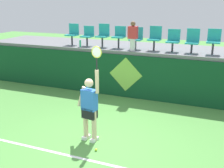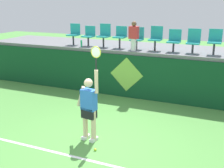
% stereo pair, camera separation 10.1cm
% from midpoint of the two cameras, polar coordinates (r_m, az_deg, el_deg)
% --- Properties ---
extents(ground_plane, '(40.00, 40.00, 0.00)m').
position_cam_midpoint_polar(ground_plane, '(7.36, -2.68, -11.81)').
color(ground_plane, '#519342').
extents(court_back_wall, '(13.93, 0.20, 1.60)m').
position_cam_midpoint_polar(court_back_wall, '(10.26, 6.14, 1.34)').
color(court_back_wall, '#0F4223').
rests_on(court_back_wall, ground_plane).
extents(spectator_platform, '(13.93, 2.48, 0.12)m').
position_cam_midpoint_polar(spectator_platform, '(11.20, 8.07, 7.08)').
color(spectator_platform, slate).
rests_on(spectator_platform, court_back_wall).
extents(court_baseline_stripe, '(12.54, 0.08, 0.01)m').
position_cam_midpoint_polar(court_baseline_stripe, '(6.73, -5.77, -14.81)').
color(court_baseline_stripe, white).
rests_on(court_baseline_stripe, ground_plane).
extents(tennis_player, '(0.75, 0.31, 2.48)m').
position_cam_midpoint_polar(tennis_player, '(7.13, -4.26, -4.53)').
color(tennis_player, white).
rests_on(tennis_player, ground_plane).
extents(tennis_ball, '(0.07, 0.07, 0.07)m').
position_cam_midpoint_polar(tennis_ball, '(6.99, -3.00, -13.14)').
color(tennis_ball, '#D1E533').
rests_on(tennis_ball, ground_plane).
extents(water_bottle, '(0.07, 0.07, 0.27)m').
position_cam_midpoint_polar(water_bottle, '(11.16, -5.97, 8.15)').
color(water_bottle, '#26B272').
rests_on(water_bottle, spectator_platform).
extents(stadium_chair_0, '(0.44, 0.42, 0.85)m').
position_cam_midpoint_polar(stadium_chair_0, '(11.75, -7.46, 10.22)').
color(stadium_chair_0, '#38383D').
rests_on(stadium_chair_0, spectator_platform).
extents(stadium_chair_1, '(0.44, 0.42, 0.78)m').
position_cam_midpoint_polar(stadium_chair_1, '(11.42, -4.44, 9.94)').
color(stadium_chair_1, '#38383D').
rests_on(stadium_chair_1, spectator_platform).
extents(stadium_chair_2, '(0.44, 0.42, 0.89)m').
position_cam_midpoint_polar(stadium_chair_2, '(11.13, -1.33, 10.08)').
color(stadium_chair_2, '#38383D').
rests_on(stadium_chair_2, spectator_platform).
extents(stadium_chair_3, '(0.44, 0.42, 0.82)m').
position_cam_midpoint_polar(stadium_chair_3, '(10.87, 1.97, 9.81)').
color(stadium_chair_3, '#38383D').
rests_on(stadium_chair_3, spectator_platform).
extents(stadium_chair_4, '(0.44, 0.42, 0.81)m').
position_cam_midpoint_polar(stadium_chair_4, '(10.65, 5.43, 9.41)').
color(stadium_chair_4, '#38383D').
rests_on(stadium_chair_4, spectator_platform).
extents(stadium_chair_5, '(0.44, 0.42, 0.87)m').
position_cam_midpoint_polar(stadium_chair_5, '(10.46, 9.16, 9.37)').
color(stadium_chair_5, '#38383D').
rests_on(stadium_chair_5, spectator_platform).
extents(stadium_chair_6, '(0.44, 0.42, 0.79)m').
position_cam_midpoint_polar(stadium_chair_6, '(10.33, 12.79, 8.77)').
color(stadium_chair_6, '#38383D').
rests_on(stadium_chair_6, spectator_platform).
extents(stadium_chair_7, '(0.44, 0.42, 0.83)m').
position_cam_midpoint_polar(stadium_chair_7, '(10.24, 16.50, 8.51)').
color(stadium_chair_7, '#38383D').
rests_on(stadium_chair_7, spectator_platform).
extents(stadium_chair_8, '(0.44, 0.42, 0.85)m').
position_cam_midpoint_polar(stadium_chair_8, '(10.17, 20.41, 8.33)').
color(stadium_chair_8, '#38383D').
rests_on(stadium_chair_8, spectator_platform).
extents(spectator_0, '(0.34, 0.20, 1.06)m').
position_cam_midpoint_polar(spectator_0, '(10.25, 4.72, 9.74)').
color(spectator_0, white).
rests_on(spectator_0, spectator_platform).
extents(wall_signage_mount, '(1.27, 0.01, 1.52)m').
position_cam_midpoint_polar(wall_signage_mount, '(10.56, 3.16, -2.67)').
color(wall_signage_mount, '#0F4223').
rests_on(wall_signage_mount, ground_plane).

